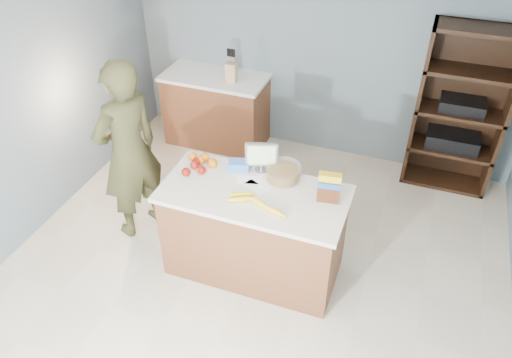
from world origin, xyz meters
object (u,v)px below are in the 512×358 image
(person, at_px, (129,152))
(counter_peninsula, at_px, (254,235))
(tv, at_px, (262,156))
(shelving_unit, at_px, (460,112))
(cereal_box, at_px, (329,186))

(person, bearing_deg, counter_peninsula, 106.15)
(tv, bearing_deg, counter_peninsula, -81.91)
(person, xyz_separation_m, tv, (1.24, 0.15, 0.16))
(shelving_unit, relative_size, person, 1.00)
(shelving_unit, xyz_separation_m, tv, (-1.59, -1.74, 0.19))
(tv, height_order, cereal_box, tv)
(counter_peninsula, height_order, person, person)
(counter_peninsula, bearing_deg, cereal_box, 9.38)
(person, bearing_deg, tv, 119.89)
(person, distance_m, cereal_box, 1.89)
(shelving_unit, height_order, tv, shelving_unit)
(cereal_box, bearing_deg, shelving_unit, 64.00)
(person, bearing_deg, shelving_unit, 146.66)
(person, height_order, cereal_box, person)
(counter_peninsula, relative_size, person, 0.86)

